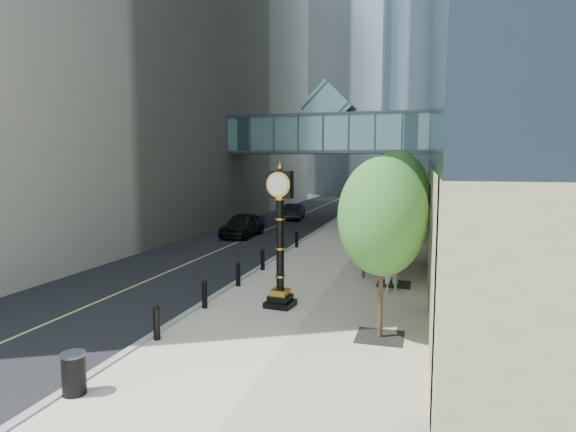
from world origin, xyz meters
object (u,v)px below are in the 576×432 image
(car_near, at_px, (243,225))
(car_far, at_px, (295,211))
(trash_bin, at_px, (74,375))
(pedestrian, at_px, (391,268))
(street_clock, at_px, (280,246))

(car_near, height_order, car_far, car_near)
(trash_bin, height_order, pedestrian, pedestrian)
(street_clock, relative_size, trash_bin, 5.68)
(pedestrian, height_order, car_near, pedestrian)
(street_clock, height_order, trash_bin, street_clock)
(car_near, relative_size, car_far, 1.11)
(trash_bin, height_order, car_far, car_far)
(trash_bin, distance_m, car_near, 23.37)
(street_clock, xyz_separation_m, car_far, (-6.60, 26.35, -1.52))
(street_clock, bearing_deg, car_far, 110.67)
(pedestrian, bearing_deg, car_far, -88.81)
(street_clock, xyz_separation_m, pedestrian, (3.71, 3.08, -1.25))
(street_clock, xyz_separation_m, car_near, (-7.40, 15.26, -1.42))
(trash_bin, xyz_separation_m, car_near, (-4.85, 22.86, 0.35))
(trash_bin, bearing_deg, street_clock, 71.45)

